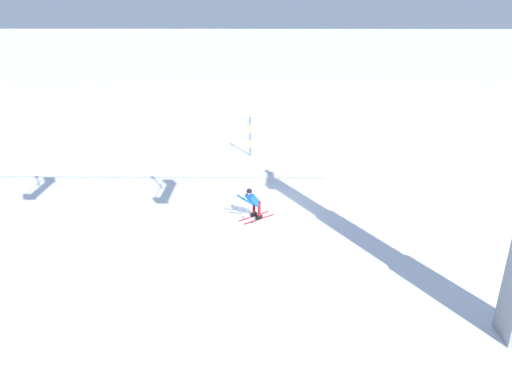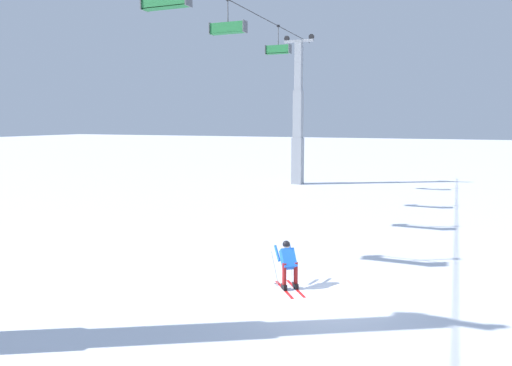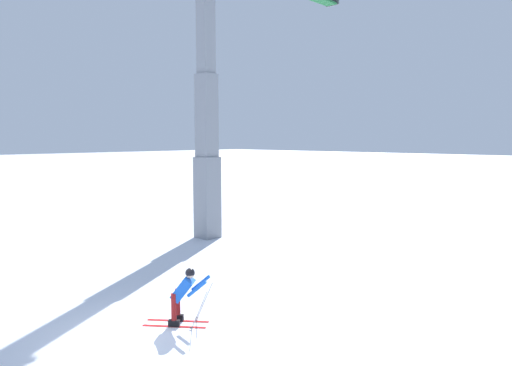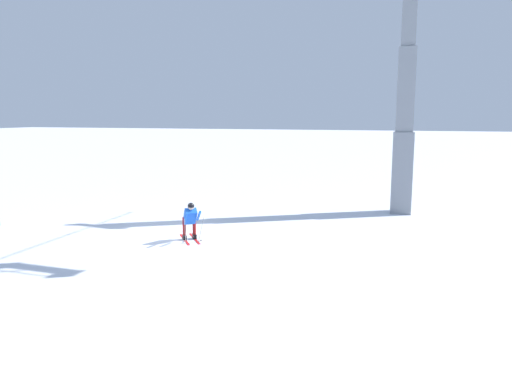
{
  "view_description": "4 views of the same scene",
  "coord_description": "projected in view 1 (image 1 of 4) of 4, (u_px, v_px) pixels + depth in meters",
  "views": [
    {
      "loc": [
        -0.17,
        18.79,
        8.68
      ],
      "look_at": [
        0.02,
        2.29,
        2.08
      ],
      "focal_mm": 32.47,
      "sensor_mm": 36.0,
      "label": 1
    },
    {
      "loc": [
        -13.42,
        -3.41,
        5.14
      ],
      "look_at": [
        0.2,
        2.29,
        3.21
      ],
      "focal_mm": 33.56,
      "sensor_mm": 36.0,
      "label": 2
    },
    {
      "loc": [
        9.29,
        -5.9,
        4.63
      ],
      "look_at": [
        0.12,
        3.88,
        3.35
      ],
      "focal_mm": 33.24,
      "sensor_mm": 36.0,
      "label": 3
    },
    {
      "loc": [
        14.78,
        8.37,
        4.5
      ],
      "look_at": [
        -0.23,
        3.57,
        2.17
      ],
      "focal_mm": 32.06,
      "sensor_mm": 36.0,
      "label": 4
    }
  ],
  "objects": [
    {
      "name": "trail_marker_pole",
      "position": [
        250.0,
        135.0,
        27.06
      ],
      "size": [
        0.07,
        0.28,
        2.33
      ],
      "color": "blue",
      "rests_on": "ground_plane"
    },
    {
      "name": "skier_carving_main",
      "position": [
        253.0,
        201.0,
        19.25
      ],
      "size": [
        1.68,
        1.48,
        1.58
      ],
      "color": "red",
      "rests_on": "ground_plane"
    },
    {
      "name": "ground_plane",
      "position": [
        257.0,
        207.0,
        20.67
      ],
      "size": [
        260.0,
        260.0,
        0.0
      ],
      "primitive_type": "plane",
      "color": "white"
    }
  ]
}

